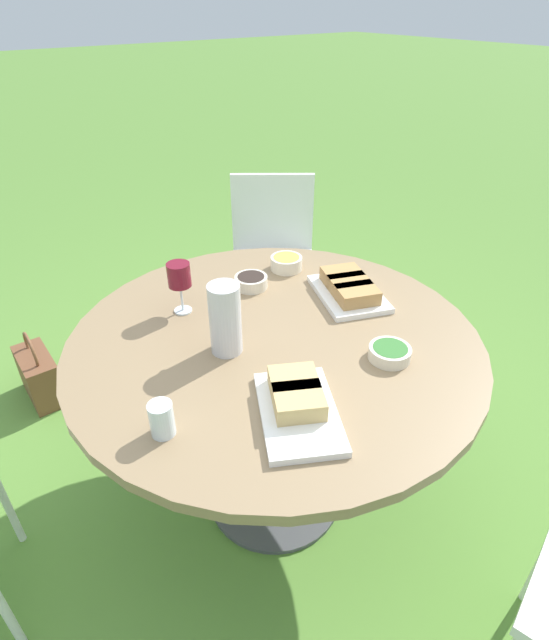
# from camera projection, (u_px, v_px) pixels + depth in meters

# --- Properties ---
(ground_plane) EXTENTS (40.00, 40.00, 0.00)m
(ground_plane) POSITION_uv_depth(u_px,v_px,m) (274.00, 494.00, 1.99)
(ground_plane) COLOR #5B8C38
(dining_table) EXTENTS (1.29, 1.29, 0.77)m
(dining_table) POSITION_uv_depth(u_px,v_px,m) (275.00, 364.00, 1.63)
(dining_table) COLOR #4C4C51
(dining_table) RESTS_ON ground_plane
(chair_near_left) EXTENTS (0.60, 0.60, 0.89)m
(chair_near_left) POSITION_uv_depth(u_px,v_px,m) (273.00, 247.00, 2.69)
(chair_near_left) COLOR silver
(chair_near_left) RESTS_ON ground_plane
(water_pitcher) EXTENTS (0.10, 0.09, 0.22)m
(water_pitcher) POSITION_uv_depth(u_px,v_px,m) (225.00, 319.00, 1.44)
(water_pitcher) COLOR silver
(water_pitcher) RESTS_ON dining_table
(wine_glass) EXTENTS (0.08, 0.08, 0.18)m
(wine_glass) POSITION_uv_depth(u_px,v_px,m) (179.00, 277.00, 1.61)
(wine_glass) COLOR silver
(wine_glass) RESTS_ON dining_table
(platter_bread_main) EXTENTS (0.37, 0.32, 0.07)m
(platter_bread_main) POSITION_uv_depth(u_px,v_px,m) (297.00, 402.00, 1.27)
(platter_bread_main) COLOR white
(platter_bread_main) RESTS_ON dining_table
(platter_charcuterie) EXTENTS (0.36, 0.30, 0.07)m
(platter_charcuterie) POSITION_uv_depth(u_px,v_px,m) (349.00, 288.00, 1.75)
(platter_charcuterie) COLOR white
(platter_charcuterie) RESTS_ON dining_table
(bowl_fries) EXTENTS (0.12, 0.12, 0.05)m
(bowl_fries) POSITION_uv_depth(u_px,v_px,m) (286.00, 262.00, 1.93)
(bowl_fries) COLOR beige
(bowl_fries) RESTS_ON dining_table
(bowl_salad) EXTENTS (0.12, 0.12, 0.04)m
(bowl_salad) POSITION_uv_depth(u_px,v_px,m) (390.00, 352.00, 1.46)
(bowl_salad) COLOR beige
(bowl_salad) RESTS_ON dining_table
(bowl_olives) EXTENTS (0.12, 0.12, 0.04)m
(bowl_olives) POSITION_uv_depth(u_px,v_px,m) (251.00, 281.00, 1.81)
(bowl_olives) COLOR beige
(bowl_olives) RESTS_ON dining_table
(cup_water_near) EXTENTS (0.06, 0.06, 0.09)m
(cup_water_near) POSITION_uv_depth(u_px,v_px,m) (162.00, 419.00, 1.20)
(cup_water_near) COLOR silver
(cup_water_near) RESTS_ON dining_table
(handbag) EXTENTS (0.30, 0.14, 0.37)m
(handbag) POSITION_uv_depth(u_px,v_px,m) (39.00, 375.00, 2.41)
(handbag) COLOR brown
(handbag) RESTS_ON ground_plane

